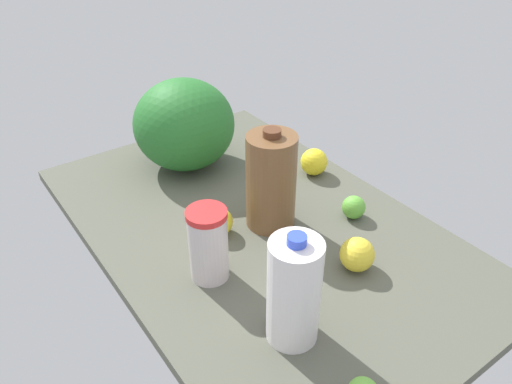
# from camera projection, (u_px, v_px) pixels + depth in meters

# --- Properties ---
(countertop) EXTENTS (1.20, 0.76, 0.03)m
(countertop) POSITION_uv_depth(u_px,v_px,m) (256.00, 229.00, 1.29)
(countertop) COLOR #545648
(countertop) RESTS_ON ground
(milk_jug) EXTENTS (0.10, 0.10, 0.25)m
(milk_jug) POSITION_uv_depth(u_px,v_px,m) (294.00, 292.00, 0.92)
(milk_jug) COLOR white
(milk_jug) RESTS_ON countertop
(chocolate_milk_jug) EXTENTS (0.12, 0.12, 0.27)m
(chocolate_milk_jug) POSITION_uv_depth(u_px,v_px,m) (271.00, 181.00, 1.23)
(chocolate_milk_jug) COLOR brown
(chocolate_milk_jug) RESTS_ON countertop
(tumbler_cup) EXTENTS (0.09, 0.09, 0.18)m
(tumbler_cup) POSITION_uv_depth(u_px,v_px,m) (208.00, 244.00, 1.08)
(tumbler_cup) COLOR silver
(tumbler_cup) RESTS_ON countertop
(watermelon) EXTENTS (0.30, 0.30, 0.27)m
(watermelon) POSITION_uv_depth(u_px,v_px,m) (184.00, 125.00, 1.47)
(watermelon) COLOR #256D29
(watermelon) RESTS_ON countertop
(lemon_far_back) EXTENTS (0.08, 0.08, 0.08)m
(lemon_far_back) POSITION_uv_depth(u_px,v_px,m) (357.00, 254.00, 1.13)
(lemon_far_back) COLOR yellow
(lemon_far_back) RESTS_ON countertop
(lemon_loose) EXTENTS (0.07, 0.07, 0.07)m
(lemon_loose) POSITION_uv_depth(u_px,v_px,m) (219.00, 222.00, 1.24)
(lemon_loose) COLOR yellow
(lemon_loose) RESTS_ON countertop
(lime_by_jug) EXTENTS (0.06, 0.06, 0.06)m
(lime_by_jug) POSITION_uv_depth(u_px,v_px,m) (354.00, 207.00, 1.30)
(lime_by_jug) COLOR #61B33B
(lime_by_jug) RESTS_ON countertop
(lemon_near_front) EXTENTS (0.08, 0.08, 0.08)m
(lemon_near_front) POSITION_uv_depth(u_px,v_px,m) (314.00, 162.00, 1.47)
(lemon_near_front) COLOR yellow
(lemon_near_front) RESTS_ON countertop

